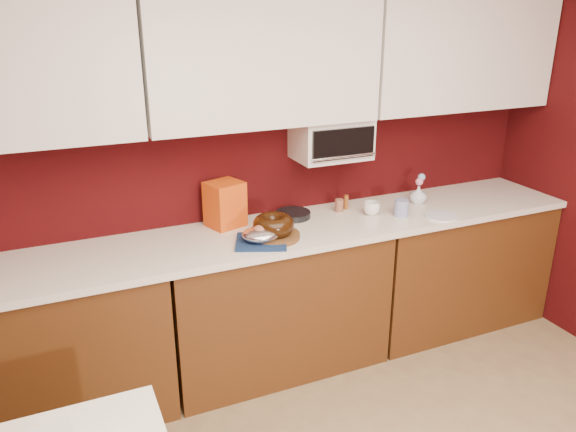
% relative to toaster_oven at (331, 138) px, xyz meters
% --- Properties ---
extents(wall_back, '(4.00, 0.02, 2.50)m').
position_rel_toaster_oven_xyz_m(wall_back, '(-0.45, 0.15, -0.12)').
color(wall_back, '#3C0809').
rests_on(wall_back, floor).
extents(base_cabinet_left, '(1.31, 0.58, 0.86)m').
position_rel_toaster_oven_xyz_m(base_cabinet_left, '(-1.78, -0.17, -0.95)').
color(base_cabinet_left, '#4F2B0F').
rests_on(base_cabinet_left, floor).
extents(base_cabinet_center, '(1.31, 0.58, 0.86)m').
position_rel_toaster_oven_xyz_m(base_cabinet_center, '(-0.45, -0.17, -0.95)').
color(base_cabinet_center, '#4F2B0F').
rests_on(base_cabinet_center, floor).
extents(base_cabinet_right, '(1.31, 0.58, 0.86)m').
position_rel_toaster_oven_xyz_m(base_cabinet_right, '(0.88, -0.17, -0.95)').
color(base_cabinet_right, '#4F2B0F').
rests_on(base_cabinet_right, floor).
extents(countertop, '(4.00, 0.62, 0.04)m').
position_rel_toaster_oven_xyz_m(countertop, '(-0.45, -0.17, -0.49)').
color(countertop, silver).
rests_on(countertop, base_cabinet_center).
extents(upper_cabinet_center, '(1.31, 0.33, 0.70)m').
position_rel_toaster_oven_xyz_m(upper_cabinet_center, '(-0.45, -0.02, 0.48)').
color(upper_cabinet_center, white).
rests_on(upper_cabinet_center, wall_back).
extents(upper_cabinet_right, '(1.31, 0.33, 0.70)m').
position_rel_toaster_oven_xyz_m(upper_cabinet_right, '(0.88, -0.02, 0.48)').
color(upper_cabinet_right, white).
rests_on(upper_cabinet_right, wall_back).
extents(toaster_oven, '(0.45, 0.30, 0.25)m').
position_rel_toaster_oven_xyz_m(toaster_oven, '(0.00, 0.00, 0.00)').
color(toaster_oven, white).
rests_on(toaster_oven, upper_cabinet_center).
extents(toaster_oven_door, '(0.40, 0.02, 0.18)m').
position_rel_toaster_oven_xyz_m(toaster_oven_door, '(0.00, -0.16, 0.00)').
color(toaster_oven_door, black).
rests_on(toaster_oven_door, toaster_oven).
extents(toaster_oven_handle, '(0.42, 0.02, 0.02)m').
position_rel_toaster_oven_xyz_m(toaster_oven_handle, '(0.00, -0.18, -0.07)').
color(toaster_oven_handle, silver).
rests_on(toaster_oven_handle, toaster_oven).
extents(cake_base, '(0.37, 0.37, 0.03)m').
position_rel_toaster_oven_xyz_m(cake_base, '(-0.49, -0.26, -0.46)').
color(cake_base, brown).
rests_on(cake_base, countertop).
extents(bundt_cake, '(0.30, 0.30, 0.09)m').
position_rel_toaster_oven_xyz_m(bundt_cake, '(-0.49, -0.26, -0.40)').
color(bundt_cake, black).
rests_on(bundt_cake, cake_base).
extents(navy_towel, '(0.34, 0.32, 0.02)m').
position_rel_toaster_oven_xyz_m(navy_towel, '(-0.58, -0.31, -0.46)').
color(navy_towel, navy).
rests_on(navy_towel, countertop).
extents(foil_ham_nest, '(0.25, 0.22, 0.08)m').
position_rel_toaster_oven_xyz_m(foil_ham_nest, '(-0.58, -0.31, -0.42)').
color(foil_ham_nest, white).
rests_on(foil_ham_nest, navy_towel).
extents(roasted_ham, '(0.11, 0.11, 0.06)m').
position_rel_toaster_oven_xyz_m(roasted_ham, '(-0.58, -0.31, -0.40)').
color(roasted_ham, '#B76B54').
rests_on(roasted_ham, foil_ham_nest).
extents(pandoro_box, '(0.24, 0.23, 0.27)m').
position_rel_toaster_oven_xyz_m(pandoro_box, '(-0.68, 0.03, -0.34)').
color(pandoro_box, red).
rests_on(pandoro_box, countertop).
extents(dark_pan, '(0.26, 0.26, 0.04)m').
position_rel_toaster_oven_xyz_m(dark_pan, '(-0.25, -0.01, -0.46)').
color(dark_pan, black).
rests_on(dark_pan, countertop).
extents(coffee_mug, '(0.13, 0.13, 0.10)m').
position_rel_toaster_oven_xyz_m(coffee_mug, '(0.22, -0.16, -0.43)').
color(coffee_mug, white).
rests_on(coffee_mug, countertop).
extents(blue_jar, '(0.11, 0.11, 0.11)m').
position_rel_toaster_oven_xyz_m(blue_jar, '(0.37, -0.25, -0.42)').
color(blue_jar, navy).
rests_on(blue_jar, countertop).
extents(flower_vase, '(0.11, 0.11, 0.13)m').
position_rel_toaster_oven_xyz_m(flower_vase, '(0.62, -0.09, -0.41)').
color(flower_vase, silver).
rests_on(flower_vase, countertop).
extents(flower_pink, '(0.05, 0.05, 0.05)m').
position_rel_toaster_oven_xyz_m(flower_pink, '(0.62, -0.09, -0.33)').
color(flower_pink, pink).
rests_on(flower_pink, flower_vase).
extents(flower_blue, '(0.05, 0.05, 0.05)m').
position_rel_toaster_oven_xyz_m(flower_blue, '(0.65, -0.07, -0.30)').
color(flower_blue, '#8DACE2').
rests_on(flower_blue, flower_vase).
extents(china_plate, '(0.21, 0.21, 0.01)m').
position_rel_toaster_oven_xyz_m(china_plate, '(0.59, -0.37, -0.47)').
color(china_plate, white).
rests_on(china_plate, countertop).
extents(amber_bottle, '(0.04, 0.04, 0.09)m').
position_rel_toaster_oven_xyz_m(amber_bottle, '(0.12, -0.00, -0.43)').
color(amber_bottle, brown).
rests_on(amber_bottle, countertop).
extents(paper_cup, '(0.07, 0.07, 0.08)m').
position_rel_toaster_oven_xyz_m(paper_cup, '(0.06, -0.02, -0.43)').
color(paper_cup, brown).
rests_on(paper_cup, countertop).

